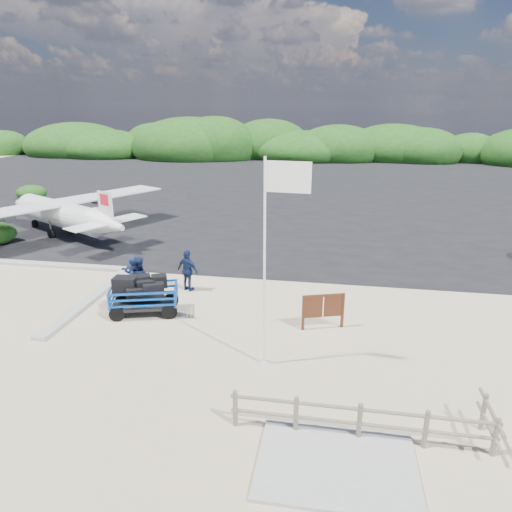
{
  "coord_description": "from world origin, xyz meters",
  "views": [
    {
      "loc": [
        5.12,
        -14.26,
        7.61
      ],
      "look_at": [
        2.12,
        3.1,
        1.77
      ],
      "focal_mm": 32.0,
      "sensor_mm": 36.0,
      "label": 1
    }
  ],
  "objects_px": {
    "signboard": "(322,328)",
    "aircraft_large": "(442,198)",
    "baggage_cart": "(146,313)",
    "flagpole": "(264,364)",
    "crew_c": "(188,271)",
    "crew_b": "(139,280)",
    "crew_a": "(133,277)"
  },
  "relations": [
    {
      "from": "signboard",
      "to": "crew_c",
      "type": "distance_m",
      "value": 6.42
    },
    {
      "from": "flagpole",
      "to": "crew_b",
      "type": "xyz_separation_m",
      "value": [
        -5.64,
        3.74,
        0.96
      ]
    },
    {
      "from": "baggage_cart",
      "to": "aircraft_large",
      "type": "xyz_separation_m",
      "value": [
        16.12,
        26.07,
        0.0
      ]
    },
    {
      "from": "baggage_cart",
      "to": "crew_a",
      "type": "xyz_separation_m",
      "value": [
        -1.01,
        1.34,
        0.92
      ]
    },
    {
      "from": "crew_a",
      "to": "crew_b",
      "type": "relative_size",
      "value": 0.95
    },
    {
      "from": "crew_c",
      "to": "aircraft_large",
      "type": "xyz_separation_m",
      "value": [
        15.2,
        23.57,
        -0.91
      ]
    },
    {
      "from": "baggage_cart",
      "to": "aircraft_large",
      "type": "distance_m",
      "value": 30.65
    },
    {
      "from": "crew_b",
      "to": "signboard",
      "type": "bearing_deg",
      "value": 176.71
    },
    {
      "from": "signboard",
      "to": "aircraft_large",
      "type": "bearing_deg",
      "value": 51.63
    },
    {
      "from": "crew_c",
      "to": "aircraft_large",
      "type": "bearing_deg",
      "value": -99.05
    },
    {
      "from": "crew_b",
      "to": "crew_c",
      "type": "xyz_separation_m",
      "value": [
        1.53,
        1.54,
        -0.06
      ]
    },
    {
      "from": "signboard",
      "to": "crew_c",
      "type": "bearing_deg",
      "value": 137.49
    },
    {
      "from": "signboard",
      "to": "crew_c",
      "type": "relative_size",
      "value": 0.9
    },
    {
      "from": "crew_a",
      "to": "aircraft_large",
      "type": "height_order",
      "value": "aircraft_large"
    },
    {
      "from": "crew_b",
      "to": "crew_c",
      "type": "height_order",
      "value": "crew_b"
    },
    {
      "from": "baggage_cart",
      "to": "crew_b",
      "type": "relative_size",
      "value": 1.39
    },
    {
      "from": "baggage_cart",
      "to": "signboard",
      "type": "height_order",
      "value": "signboard"
    },
    {
      "from": "flagpole",
      "to": "crew_b",
      "type": "distance_m",
      "value": 6.84
    },
    {
      "from": "flagpole",
      "to": "crew_a",
      "type": "distance_m",
      "value": 7.38
    },
    {
      "from": "baggage_cart",
      "to": "flagpole",
      "type": "height_order",
      "value": "flagpole"
    },
    {
      "from": "crew_b",
      "to": "aircraft_large",
      "type": "xyz_separation_m",
      "value": [
        16.73,
        25.11,
        -0.96
      ]
    },
    {
      "from": "crew_c",
      "to": "crew_b",
      "type": "bearing_deg",
      "value": 68.96
    },
    {
      "from": "baggage_cart",
      "to": "flagpole",
      "type": "relative_size",
      "value": 0.42
    },
    {
      "from": "flagpole",
      "to": "baggage_cart",
      "type": "bearing_deg",
      "value": 151.09
    },
    {
      "from": "signboard",
      "to": "crew_c",
      "type": "height_order",
      "value": "crew_c"
    },
    {
      "from": "crew_b",
      "to": "crew_c",
      "type": "distance_m",
      "value": 2.17
    },
    {
      "from": "signboard",
      "to": "aircraft_large",
      "type": "xyz_separation_m",
      "value": [
        9.39,
        26.15,
        0.0
      ]
    },
    {
      "from": "flagpole",
      "to": "aircraft_large",
      "type": "height_order",
      "value": "flagpole"
    },
    {
      "from": "flagpole",
      "to": "crew_b",
      "type": "height_order",
      "value": "flagpole"
    },
    {
      "from": "crew_c",
      "to": "aircraft_large",
      "type": "distance_m",
      "value": 28.06
    },
    {
      "from": "flagpole",
      "to": "signboard",
      "type": "xyz_separation_m",
      "value": [
        1.7,
        2.7,
        0.0
      ]
    },
    {
      "from": "crew_b",
      "to": "baggage_cart",
      "type": "bearing_deg",
      "value": 127.01
    }
  ]
}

